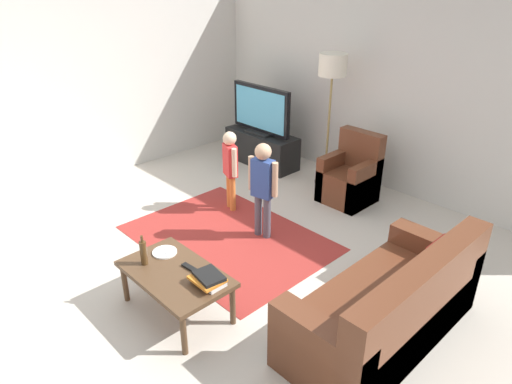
# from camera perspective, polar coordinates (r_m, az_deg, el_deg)

# --- Properties ---
(ground) EXTENTS (7.80, 7.80, 0.00)m
(ground) POSITION_cam_1_polar(r_m,az_deg,el_deg) (4.75, -5.31, -9.27)
(ground) COLOR beige
(wall_back) EXTENTS (6.00, 0.12, 2.70)m
(wall_back) POSITION_cam_1_polar(r_m,az_deg,el_deg) (6.34, 16.28, 12.33)
(wall_back) COLOR silver
(wall_back) RESTS_ON ground
(wall_left) EXTENTS (0.12, 6.00, 2.70)m
(wall_left) POSITION_cam_1_polar(r_m,az_deg,el_deg) (6.68, -22.56, 12.07)
(wall_left) COLOR silver
(wall_left) RESTS_ON ground
(area_rug) EXTENTS (2.20, 1.60, 0.01)m
(area_rug) POSITION_cam_1_polar(r_m,az_deg,el_deg) (5.21, -3.47, -5.68)
(area_rug) COLOR #9E2D28
(area_rug) RESTS_ON ground
(tv_stand) EXTENTS (1.20, 0.44, 0.50)m
(tv_stand) POSITION_cam_1_polar(r_m,az_deg,el_deg) (7.10, 0.72, 5.41)
(tv_stand) COLOR black
(tv_stand) RESTS_ON ground
(tv) EXTENTS (1.10, 0.28, 0.71)m
(tv) POSITION_cam_1_polar(r_m,az_deg,el_deg) (6.89, 0.62, 10.07)
(tv) COLOR black
(tv) RESTS_ON tv_stand
(couch) EXTENTS (0.80, 1.80, 0.86)m
(couch) POSITION_cam_1_polar(r_m,az_deg,el_deg) (3.91, 16.42, -13.96)
(couch) COLOR brown
(couch) RESTS_ON ground
(armchair) EXTENTS (0.60, 0.60, 0.90)m
(armchair) POSITION_cam_1_polar(r_m,az_deg,el_deg) (6.05, 11.71, 1.63)
(armchair) COLOR brown
(armchair) RESTS_ON ground
(floor_lamp) EXTENTS (0.36, 0.36, 1.78)m
(floor_lamp) POSITION_cam_1_polar(r_m,az_deg,el_deg) (6.13, 9.44, 14.43)
(floor_lamp) COLOR #262626
(floor_lamp) RESTS_ON ground
(child_near_tv) EXTENTS (0.32, 0.19, 1.01)m
(child_near_tv) POSITION_cam_1_polar(r_m,az_deg,el_deg) (5.58, -3.20, 3.53)
(child_near_tv) COLOR orange
(child_near_tv) RESTS_ON ground
(child_center) EXTENTS (0.37, 0.18, 1.11)m
(child_center) POSITION_cam_1_polar(r_m,az_deg,el_deg) (4.94, 0.86, 1.21)
(child_center) COLOR #4C4C59
(child_center) RESTS_ON ground
(coffee_table) EXTENTS (1.00, 0.60, 0.42)m
(coffee_table) POSITION_cam_1_polar(r_m,az_deg,el_deg) (4.04, -9.97, -10.28)
(coffee_table) COLOR #513823
(coffee_table) RESTS_ON ground
(book_stack) EXTENTS (0.29, 0.24, 0.09)m
(book_stack) POSITION_cam_1_polar(r_m,az_deg,el_deg) (3.81, -5.93, -10.65)
(book_stack) COLOR white
(book_stack) RESTS_ON coffee_table
(bottle) EXTENTS (0.06, 0.06, 0.28)m
(bottle) POSITION_cam_1_polar(r_m,az_deg,el_deg) (4.10, -13.77, -7.28)
(bottle) COLOR #4C3319
(bottle) RESTS_ON coffee_table
(tv_remote) EXTENTS (0.17, 0.06, 0.02)m
(tv_remote) POSITION_cam_1_polar(r_m,az_deg,el_deg) (4.02, -8.20, -9.26)
(tv_remote) COLOR black
(tv_remote) RESTS_ON coffee_table
(plate) EXTENTS (0.22, 0.22, 0.02)m
(plate) POSITION_cam_1_polar(r_m,az_deg,el_deg) (4.26, -11.22, -7.34)
(plate) COLOR white
(plate) RESTS_ON coffee_table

